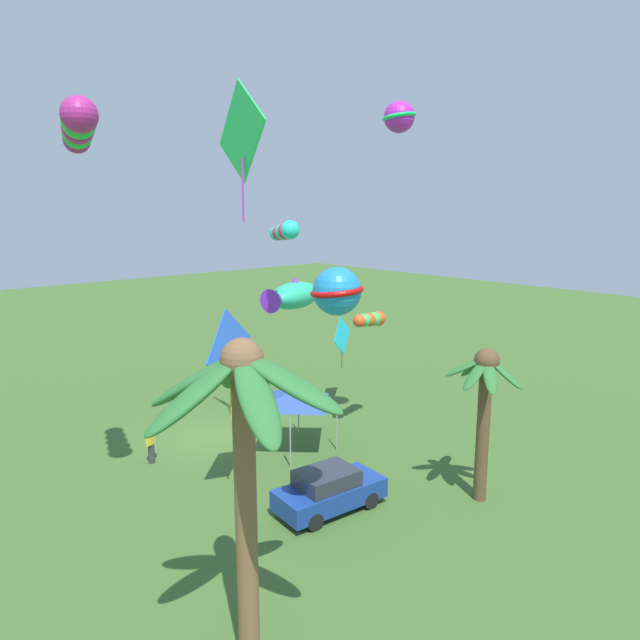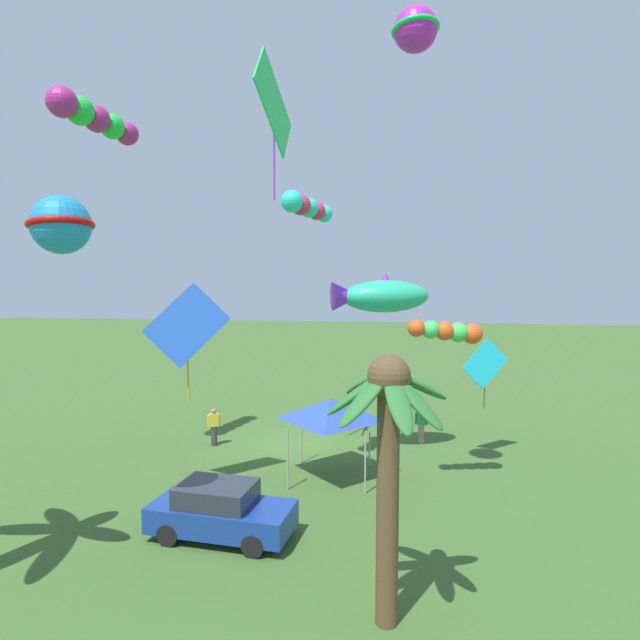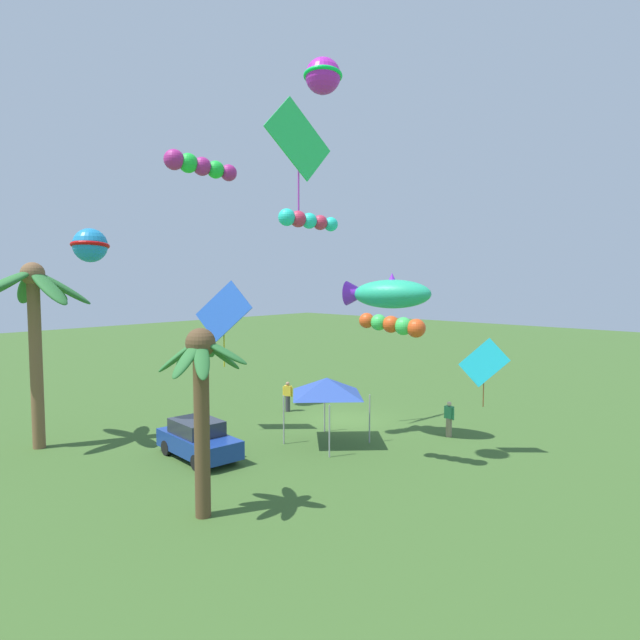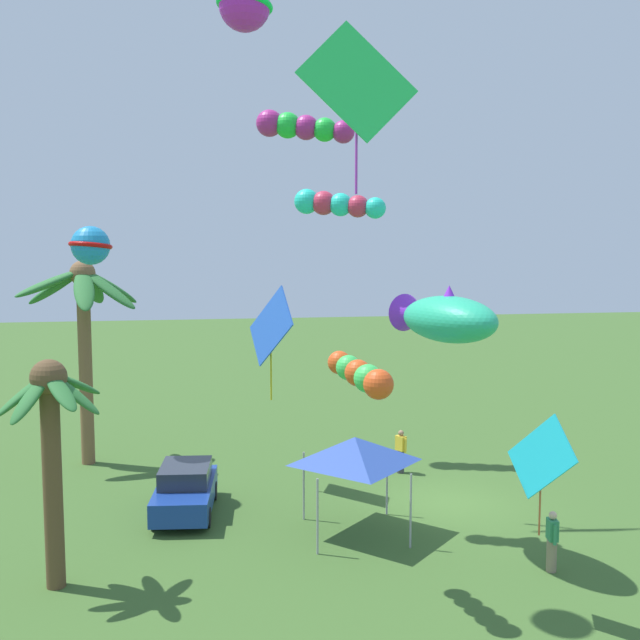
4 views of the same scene
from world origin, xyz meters
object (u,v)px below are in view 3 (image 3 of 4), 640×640
object	(u,v)px
kite_diamond_1	(224,312)
kite_fish_4	(387,293)
festival_tent	(327,387)
palm_tree_0	(201,383)
parked_car_0	(198,439)
kite_diamond_2	(484,363)
kite_tube_0	(394,325)
kite_tube_5	(199,166)
palm_tree_1	(34,307)
kite_ball_6	(90,245)
spectator_1	(449,419)
kite_diamond_8	(298,141)
spectator_0	(288,396)
kite_ball_3	(323,76)
kite_tube_7	(306,220)

from	to	relation	value
kite_diamond_1	kite_fish_4	world-z (taller)	kite_fish_4
festival_tent	palm_tree_0	bearing A→B (deg)	105.18
parked_car_0	kite_fish_4	size ratio (longest dim) A/B	1.01
kite_diamond_2	kite_tube_0	bearing A→B (deg)	64.36
kite_diamond_1	kite_fish_4	xyz separation A→B (m)	(-6.10, -4.00, 0.88)
parked_car_0	kite_diamond_2	world-z (taller)	kite_diamond_2
kite_diamond_2	kite_tube_5	xyz separation A→B (m)	(14.19, 3.27, 9.07)
kite_fish_4	kite_diamond_1	bearing A→B (deg)	33.26
palm_tree_0	kite_diamond_2	size ratio (longest dim) A/B	2.06
festival_tent	kite_tube_0	world-z (taller)	kite_tube_0
palm_tree_1	kite_ball_6	xyz separation A→B (m)	(-3.53, -0.77, 2.42)
palm_tree_1	festival_tent	bearing A→B (deg)	-134.61
parked_car_0	spectator_1	world-z (taller)	spectator_1
kite_tube_5	kite_ball_6	xyz separation A→B (m)	(-3.57, 7.47, -4.49)
spectator_1	palm_tree_1	bearing A→B (deg)	47.83
palm_tree_1	kite_tube_5	xyz separation A→B (m)	(0.04, -8.24, 6.91)
parked_car_0	kite_diamond_8	xyz separation A→B (m)	(-0.34, -5.31, 12.39)
kite_diamond_2	kite_ball_6	size ratio (longest dim) A/B	1.39
kite_tube_0	festival_tent	bearing A→B (deg)	-10.37
spectator_0	kite_fish_4	xyz separation A→B (m)	(-6.95, 0.82, 5.61)
kite_diamond_2	kite_tube_5	size ratio (longest dim) A/B	0.75
palm_tree_1	kite_tube_0	distance (m)	14.68
kite_diamond_8	kite_tube_5	bearing A→B (deg)	6.99
parked_car_0	kite_tube_0	distance (m)	8.91
kite_ball_3	kite_tube_5	xyz separation A→B (m)	(11.18, -2.89, -1.04)
festival_tent	kite_tube_0	distance (m)	4.95
kite_fish_4	kite_ball_3	bearing A→B (deg)	101.52
spectator_0	kite_tube_0	bearing A→B (deg)	158.88
spectator_0	kite_diamond_1	bearing A→B (deg)	100.04
spectator_1	kite_tube_0	distance (m)	6.93
palm_tree_1	kite_diamond_1	xyz separation A→B (m)	(-3.97, -6.62, -0.35)
kite_diamond_8	palm_tree_1	bearing A→B (deg)	54.88
parked_car_0	kite_tube_5	distance (m)	14.22
spectator_0	kite_tube_5	xyz separation A→B (m)	(3.16, 3.19, 11.98)
kite_tube_5	kite_tube_0	bearing A→B (deg)	178.20
kite_ball_3	kite_tube_7	world-z (taller)	kite_ball_3
kite_diamond_1	kite_tube_0	bearing A→B (deg)	-171.64
festival_tent	kite_tube_7	distance (m)	7.08
festival_tent	palm_tree_1	bearing A→B (deg)	45.39
kite_diamond_2	kite_ball_6	distance (m)	15.78
spectator_1	kite_tube_0	xyz separation A→B (m)	(-0.59, 5.17, 4.57)
kite_tube_5	kite_diamond_8	bearing A→B (deg)	-173.01
kite_tube_7	kite_ball_3	bearing A→B (deg)	141.11
kite_fish_4	kite_ball_6	bearing A→B (deg)	56.41
palm_tree_0	kite_ball_3	bearing A→B (deg)	-96.48
festival_tent	kite_tube_5	distance (m)	13.38
parked_car_0	kite_tube_7	distance (m)	9.95
spectator_0	kite_tube_5	size ratio (longest dim) A/B	0.43
spectator_1	kite_tube_7	xyz separation A→B (m)	(4.13, 4.86, 8.68)
kite_ball_6	spectator_0	bearing A→B (deg)	-87.78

